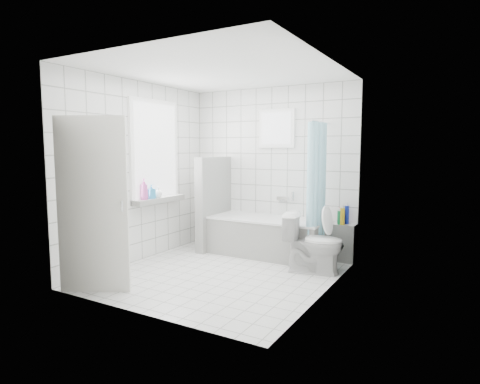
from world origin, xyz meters
The scene contains 19 objects.
ground centered at (0.00, 0.00, 0.00)m, with size 3.00×3.00×0.00m, color white.
ceiling centered at (0.00, 0.00, 2.60)m, with size 3.00×3.00×0.00m, color white.
wall_back centered at (0.00, 1.50, 1.30)m, with size 2.80×0.02×2.60m, color white.
wall_front centered at (0.00, -1.50, 1.30)m, with size 2.80×0.02×2.60m, color white.
wall_left centered at (-1.40, 0.00, 1.30)m, with size 0.02×3.00×2.60m, color white.
wall_right centered at (1.40, 0.00, 1.30)m, with size 0.02×3.00×2.60m, color white.
window_left centered at (-1.35, 0.30, 1.60)m, with size 0.01×0.90×1.40m, color white.
window_back centered at (0.10, 1.46, 1.95)m, with size 0.50×0.01×0.50m, color white.
window_sill centered at (-1.31, 0.30, 0.86)m, with size 0.18×1.02×0.08m, color white.
door centered at (-0.90, -1.29, 1.00)m, with size 0.04×0.80×2.00m, color silver.
bathtub centered at (0.12, 1.12, 0.29)m, with size 1.77×0.77×0.58m.
partition_wall centered at (-0.83, 1.07, 0.75)m, with size 0.15×0.85×1.50m, color white.
tiled_ledge centered at (1.20, 1.38, 0.28)m, with size 0.40×0.24×0.55m, color white.
toilet centered at (1.03, 0.65, 0.40)m, with size 0.44×0.77×0.79m, color white.
curtain_rod centered at (0.95, 1.10, 2.00)m, with size 0.02×0.02×0.80m, color silver.
shower_curtain centered at (0.95, 0.97, 1.10)m, with size 0.14×0.48×1.78m, color #50CCEB, non-canonical shape.
tub_faucet centered at (0.22, 1.46, 0.85)m, with size 0.18×0.06×0.06m, color silver.
sill_bottles centered at (-1.30, 0.09, 1.02)m, with size 0.16×0.45×0.31m.
ledge_bottles centered at (1.21, 1.35, 0.67)m, with size 0.15×0.17×0.26m.
Camera 1 is at (2.76, -4.34, 1.64)m, focal length 30.00 mm.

